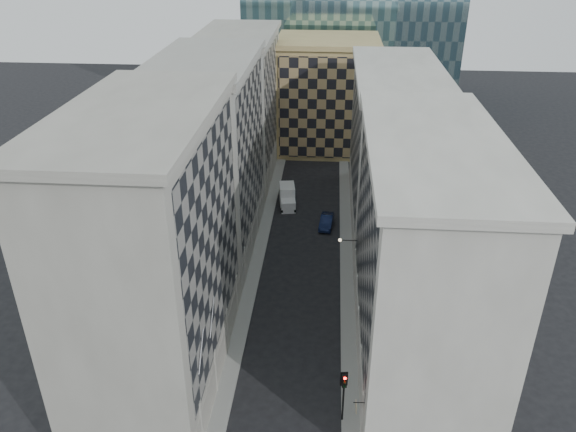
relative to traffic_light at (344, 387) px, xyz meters
The scene contains 14 objects.
sidewalk_west 26.28m from the traffic_light, 112.10° to the left, with size 1.50×100.00×0.15m, color gray.
sidewalk_east 24.40m from the traffic_light, 88.34° to the left, with size 1.50×100.00×0.15m, color gray.
bldg_left_a 18.24m from the traffic_light, 161.59° to the left, with size 10.80×22.80×23.70m.
bldg_left_b 32.16m from the traffic_light, 119.62° to the left, with size 10.80×22.80×22.70m.
bldg_left_c 52.01m from the traffic_light, 107.43° to the left, with size 10.80×22.80×21.70m.
bldg_right_a 13.00m from the traffic_light, 55.28° to the left, with size 10.80×26.80×20.70m.
bldg_right_b 37.22m from the traffic_light, 80.04° to the left, with size 10.80×28.80×19.70m.
tan_block 62.36m from the traffic_light, 92.35° to the left, with size 16.80×14.80×18.80m.
flagpoles_left 11.35m from the traffic_light, behind, with size 0.10×6.33×2.33m.
bracket_lamp 18.33m from the traffic_light, 90.54° to the left, with size 1.98×0.36×0.36m.
traffic_light is the anchor object (origin of this frame).
box_truck 39.07m from the traffic_light, 100.96° to the left, with size 2.73×5.29×2.78m.
dark_car 32.55m from the traffic_light, 93.24° to the left, with size 1.58×4.54×1.49m, color #111B3E.
shop_sign 2.31m from the traffic_light, 67.81° to the right, with size 0.85×0.75×0.83m.
Camera 1 is at (2.76, -26.56, 35.23)m, focal length 35.00 mm.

